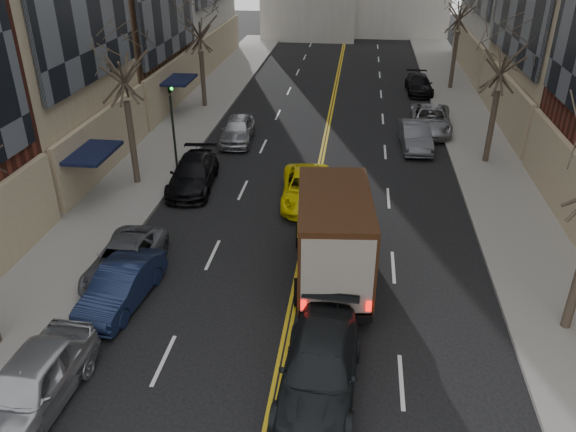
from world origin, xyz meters
name	(u,v)px	position (x,y,z in m)	size (l,w,h in m)	color
sidewalk_left	(176,135)	(-9.00, 27.00, 0.07)	(4.00, 66.00, 0.15)	slate
sidewalk_right	(482,149)	(9.00, 27.00, 0.07)	(4.00, 66.00, 0.15)	slate
tree_lf_mid	(119,48)	(-8.80, 20.00, 6.60)	(3.20, 3.20, 8.91)	#382D23
tree_lf_far	(199,17)	(-8.80, 33.00, 6.02)	(3.20, 3.20, 8.12)	#382D23
tree_rt_mid	(505,46)	(8.80, 25.00, 6.17)	(3.20, 3.20, 8.32)	#382D23
traffic_signal	(172,118)	(-7.39, 22.00, 2.82)	(0.29, 0.26, 4.70)	black
ups_truck	(333,234)	(1.20, 13.09, 1.78)	(3.13, 6.67, 3.54)	black
observer_sedan	(320,368)	(1.20, 7.45, 0.75)	(2.38, 5.30, 1.51)	black
taxi	(307,188)	(-0.30, 19.15, 0.68)	(2.27, 4.92, 1.37)	yellow
pedestrian	(309,202)	(-0.02, 17.29, 0.92)	(0.67, 0.44, 1.83)	black
parked_lf_a	(31,385)	(-6.30, 5.82, 0.80)	(1.89, 4.70, 1.60)	#A9ACB1
parked_lf_b	(121,286)	(-5.77, 10.59, 0.69)	(1.46, 4.20, 1.38)	#101933
parked_lf_c	(125,260)	(-6.30, 12.23, 0.64)	(2.11, 4.57, 1.27)	#4F5257
parked_lf_d	(193,174)	(-5.94, 20.05, 0.72)	(2.00, 4.93, 1.43)	black
parked_lf_e	(238,130)	(-5.10, 26.58, 0.74)	(1.75, 4.36, 1.48)	#9C9EA3
parked_rt_a	(415,136)	(5.17, 26.84, 0.72)	(1.53, 4.40, 1.45)	#4C4F54
parked_rt_b	(430,120)	(6.30, 29.93, 0.74)	(2.45, 5.32, 1.48)	#999BA0
parked_rt_c	(419,84)	(6.30, 38.70, 0.65)	(1.82, 4.47, 1.30)	black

